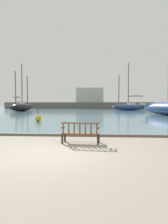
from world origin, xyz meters
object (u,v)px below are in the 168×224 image
at_px(channel_buoy, 38,118).
at_px(sailboat_mid_port, 129,106).
at_px(sailboat_far_port, 22,106).
at_px(park_bench, 81,132).

bearing_deg(channel_buoy, sailboat_mid_port, 66.63).
xyz_separation_m(sailboat_mid_port, channel_buoy, (-12.67, -29.33, -0.62)).
distance_m(sailboat_mid_port, channel_buoy, 31.96).
relative_size(sailboat_far_port, channel_buoy, 7.74).
distance_m(sailboat_far_port, sailboat_mid_port, 24.05).
bearing_deg(park_bench, sailboat_mid_port, 78.13).
bearing_deg(park_bench, sailboat_far_port, 115.14).
relative_size(sailboat_far_port, sailboat_mid_port, 0.91).
distance_m(park_bench, sailboat_mid_port, 39.22).
height_order(park_bench, sailboat_mid_port, sailboat_mid_port).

